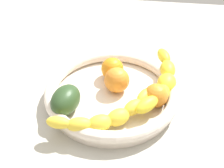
# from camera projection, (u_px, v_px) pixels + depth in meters

# --- Properties ---
(kitchen_counter) EXTENTS (1.20, 1.20, 0.03)m
(kitchen_counter) POSITION_uv_depth(u_px,v_px,m) (112.00, 104.00, 0.65)
(kitchen_counter) COLOR #ADAA9E
(kitchen_counter) RESTS_ON ground
(fruit_bowl) EXTENTS (0.30, 0.30, 0.04)m
(fruit_bowl) POSITION_uv_depth(u_px,v_px,m) (112.00, 92.00, 0.62)
(fruit_bowl) COLOR silver
(fruit_bowl) RESTS_ON kitchen_counter
(banana_draped_left) EXTENTS (0.10, 0.25, 0.05)m
(banana_draped_left) POSITION_uv_depth(u_px,v_px,m) (163.00, 81.00, 0.62)
(banana_draped_left) COLOR yellow
(banana_draped_left) RESTS_ON fruit_bowl
(banana_draped_right) EXTENTS (0.20, 0.14, 0.04)m
(banana_draped_right) POSITION_uv_depth(u_px,v_px,m) (107.00, 116.00, 0.54)
(banana_draped_right) COLOR yellow
(banana_draped_right) RESTS_ON fruit_bowl
(orange_front) EXTENTS (0.05, 0.05, 0.05)m
(orange_front) POSITION_uv_depth(u_px,v_px,m) (156.00, 96.00, 0.59)
(orange_front) COLOR orange
(orange_front) RESTS_ON fruit_bowl
(orange_mid_left) EXTENTS (0.05, 0.05, 0.05)m
(orange_mid_left) POSITION_uv_depth(u_px,v_px,m) (112.00, 69.00, 0.66)
(orange_mid_left) COLOR orange
(orange_mid_left) RESTS_ON fruit_bowl
(orange_mid_right) EXTENTS (0.06, 0.06, 0.06)m
(orange_mid_right) POSITION_uv_depth(u_px,v_px,m) (117.00, 80.00, 0.62)
(orange_mid_right) COLOR orange
(orange_mid_right) RESTS_ON fruit_bowl
(avocado_dark) EXTENTS (0.07, 0.09, 0.05)m
(avocado_dark) POSITION_uv_depth(u_px,v_px,m) (66.00, 100.00, 0.57)
(avocado_dark) COLOR #294322
(avocado_dark) RESTS_ON fruit_bowl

